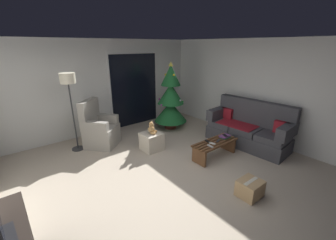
% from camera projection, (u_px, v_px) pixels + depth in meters
% --- Properties ---
extents(ground_plane, '(7.00, 7.00, 0.00)m').
position_uv_depth(ground_plane, '(175.00, 177.00, 4.05)').
color(ground_plane, '#B2A38E').
extents(wall_back, '(5.72, 0.12, 2.50)m').
position_uv_depth(wall_back, '(103.00, 87.00, 5.88)').
color(wall_back, silver).
rests_on(wall_back, ground).
extents(wall_right, '(0.12, 6.00, 2.50)m').
position_uv_depth(wall_right, '(263.00, 91.00, 5.32)').
color(wall_right, silver).
rests_on(wall_right, ground).
extents(patio_door_frame, '(1.60, 0.02, 2.20)m').
position_uv_depth(patio_door_frame, '(135.00, 89.00, 6.44)').
color(patio_door_frame, silver).
rests_on(patio_door_frame, ground).
extents(patio_door_glass, '(1.50, 0.02, 2.10)m').
position_uv_depth(patio_door_glass, '(135.00, 90.00, 6.45)').
color(patio_door_glass, black).
rests_on(patio_door_glass, ground).
extents(couch, '(0.91, 1.99, 1.08)m').
position_uv_depth(couch, '(249.00, 129.00, 5.24)').
color(couch, '#3D3D42').
rests_on(couch, ground).
extents(coffee_table, '(1.10, 0.40, 0.37)m').
position_uv_depth(coffee_table, '(215.00, 147.00, 4.69)').
color(coffee_table, brown).
rests_on(coffee_table, ground).
extents(remote_white, '(0.08, 0.16, 0.02)m').
position_uv_depth(remote_white, '(212.00, 143.00, 4.54)').
color(remote_white, silver).
rests_on(remote_white, coffee_table).
extents(remote_graphite, '(0.16, 0.09, 0.02)m').
position_uv_depth(remote_graphite, '(218.00, 141.00, 4.67)').
color(remote_graphite, '#333338').
rests_on(remote_graphite, coffee_table).
extents(remote_black, '(0.08, 0.16, 0.02)m').
position_uv_depth(remote_black, '(208.00, 141.00, 4.63)').
color(remote_black, black).
rests_on(remote_black, coffee_table).
extents(remote_silver, '(0.07, 0.16, 0.02)m').
position_uv_depth(remote_silver, '(210.00, 146.00, 4.42)').
color(remote_silver, '#ADADB2').
rests_on(remote_silver, coffee_table).
extents(book_stack, '(0.24, 0.17, 0.06)m').
position_uv_depth(book_stack, '(225.00, 137.00, 4.82)').
color(book_stack, '#337042').
rests_on(book_stack, coffee_table).
extents(cell_phone, '(0.13, 0.16, 0.01)m').
position_uv_depth(cell_phone, '(225.00, 135.00, 4.81)').
color(cell_phone, black).
rests_on(cell_phone, book_stack).
extents(christmas_tree, '(0.94, 0.94, 1.91)m').
position_uv_depth(christmas_tree, '(171.00, 100.00, 6.16)').
color(christmas_tree, '#4C1E19').
rests_on(christmas_tree, ground).
extents(armchair, '(0.97, 0.97, 1.13)m').
position_uv_depth(armchair, '(99.00, 130.00, 5.20)').
color(armchair, gray).
rests_on(armchair, ground).
extents(floor_lamp, '(0.32, 0.32, 1.78)m').
position_uv_depth(floor_lamp, '(69.00, 86.00, 4.62)').
color(floor_lamp, '#2D2D30').
rests_on(floor_lamp, ground).
extents(ottoman, '(0.44, 0.44, 0.41)m').
position_uv_depth(ottoman, '(152.00, 141.00, 5.03)').
color(ottoman, beige).
rests_on(ottoman, ground).
extents(teddy_bear_honey, '(0.21, 0.22, 0.29)m').
position_uv_depth(teddy_bear_honey, '(152.00, 128.00, 4.92)').
color(teddy_bear_honey, tan).
rests_on(teddy_bear_honey, ottoman).
extents(teddy_bear_cream_by_tree, '(0.20, 0.20, 0.29)m').
position_uv_depth(teddy_bear_cream_by_tree, '(150.00, 132.00, 5.81)').
color(teddy_bear_cream_by_tree, beige).
rests_on(teddy_bear_cream_by_tree, ground).
extents(cardboard_box_taped_mid_floor, '(0.38, 0.33, 0.28)m').
position_uv_depth(cardboard_box_taped_mid_floor, '(250.00, 188.00, 3.50)').
color(cardboard_box_taped_mid_floor, tan).
rests_on(cardboard_box_taped_mid_floor, ground).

